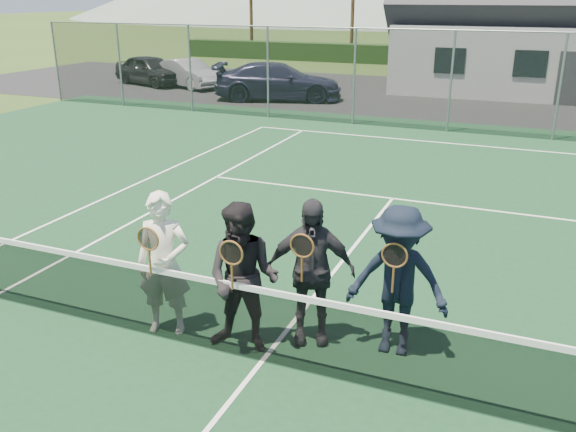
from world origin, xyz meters
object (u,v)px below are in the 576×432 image
car_c (278,82)px  player_d (398,281)px  car_b (188,74)px  car_a (151,70)px  tennis_net (261,322)px  player_c (310,271)px  player_a (164,264)px  player_b (243,279)px

car_c → player_d: player_d is taller
car_b → player_d: 22.49m
car_a → car_c: car_c is taller
tennis_net → player_d: size_ratio=6.49×
car_a → player_c: bearing=-121.8°
car_c → player_c: bearing=-172.8°
car_c → player_d: bearing=-169.7°
car_a → player_a: bearing=-125.9°
player_a → player_c: bearing=16.0°
car_b → car_a: bearing=111.7°
player_d → player_b: bearing=-159.7°
car_c → player_c: (7.49, -16.38, 0.19)m
car_a → player_c: (14.68, -18.11, 0.24)m
car_b → player_c: (12.62, -18.02, 0.30)m
car_b → player_a: 21.49m
car_a → player_b: bearing=-123.8°
car_b → player_c: size_ratio=2.09×
player_c → car_c: bearing=114.6°
car_a → car_b: (2.06, -0.09, -0.06)m
player_a → player_b: size_ratio=1.00×
player_a → player_d: same height
tennis_net → car_c: bearing=112.8°
player_a → player_d: bearing=12.9°
car_a → player_d: size_ratio=2.21×
car_c → player_b: (6.85, -16.86, 0.19)m
car_a → player_a: (12.98, -18.59, 0.24)m
player_b → player_d: size_ratio=1.00×
player_b → player_d: bearing=20.3°
car_c → player_b: size_ratio=2.78×
car_c → player_a: bearing=-178.4°
player_c → player_d: bearing=7.5°
player_b → car_b: bearing=123.0°
car_a → player_a: size_ratio=2.21×
car_b → player_c: 22.00m
player_b → player_d: same height
car_b → player_c: player_c is taller
player_a → player_b: bearing=0.6°
car_b → tennis_net: size_ratio=0.32×
car_a → tennis_net: 23.65m
tennis_net → player_a: player_a is taller
player_d → player_c: bearing=-172.5°
car_a → car_b: size_ratio=1.06×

